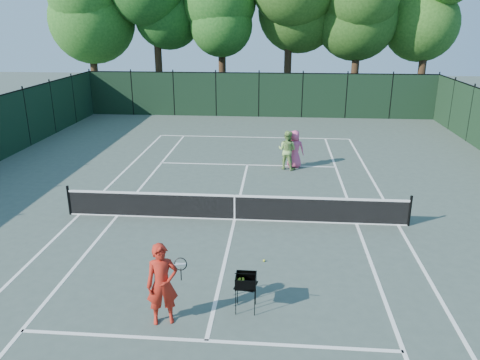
# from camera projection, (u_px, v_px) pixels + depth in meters

# --- Properties ---
(ground) EXTENTS (90.00, 90.00, 0.00)m
(ground) POSITION_uv_depth(u_px,v_px,m) (235.00, 220.00, 16.00)
(ground) COLOR #414F45
(ground) RESTS_ON ground
(sideline_doubles_left) EXTENTS (0.10, 23.77, 0.01)m
(sideline_doubles_left) POSITION_uv_depth(u_px,v_px,m) (79.00, 214.00, 16.43)
(sideline_doubles_left) COLOR white
(sideline_doubles_left) RESTS_ON ground
(sideline_doubles_right) EXTENTS (0.10, 23.77, 0.01)m
(sideline_doubles_right) POSITION_uv_depth(u_px,v_px,m) (398.00, 225.00, 15.56)
(sideline_doubles_right) COLOR white
(sideline_doubles_right) RESTS_ON ground
(sideline_singles_left) EXTENTS (0.10, 23.77, 0.01)m
(sideline_singles_left) POSITION_uv_depth(u_px,v_px,m) (117.00, 216.00, 16.32)
(sideline_singles_left) COLOR white
(sideline_singles_left) RESTS_ON ground
(sideline_singles_right) EXTENTS (0.10, 23.77, 0.01)m
(sideline_singles_right) POSITION_uv_depth(u_px,v_px,m) (357.00, 224.00, 15.67)
(sideline_singles_right) COLOR white
(sideline_singles_right) RESTS_ON ground
(baseline_far) EXTENTS (10.97, 0.10, 0.01)m
(baseline_far) POSITION_uv_depth(u_px,v_px,m) (254.00, 137.00, 27.19)
(baseline_far) COLOR white
(baseline_far) RESTS_ON ground
(service_line_near) EXTENTS (8.23, 0.10, 0.01)m
(service_line_near) POSITION_uv_depth(u_px,v_px,m) (206.00, 341.00, 9.96)
(service_line_near) COLOR white
(service_line_near) RESTS_ON ground
(service_line_far) EXTENTS (8.23, 0.10, 0.01)m
(service_line_far) POSITION_uv_depth(u_px,v_px,m) (247.00, 165.00, 22.03)
(service_line_far) COLOR white
(service_line_far) RESTS_ON ground
(center_service_line) EXTENTS (0.10, 12.80, 0.01)m
(center_service_line) POSITION_uv_depth(u_px,v_px,m) (235.00, 220.00, 15.99)
(center_service_line) COLOR white
(center_service_line) RESTS_ON ground
(tennis_net) EXTENTS (11.69, 0.09, 1.06)m
(tennis_net) POSITION_uv_depth(u_px,v_px,m) (235.00, 207.00, 15.84)
(tennis_net) COLOR black
(tennis_net) RESTS_ON ground
(fence_far) EXTENTS (24.00, 0.05, 3.00)m
(fence_far) POSITION_uv_depth(u_px,v_px,m) (259.00, 95.00, 32.47)
(fence_far) COLOR black
(fence_far) RESTS_ON ground
(tree_2) EXTENTS (6.00, 6.00, 12.40)m
(tree_2) POSITION_uv_depth(u_px,v_px,m) (221.00, 2.00, 34.26)
(tree_2) COLOR black
(tree_2) RESTS_ON ground
(tree_5) EXTENTS (5.80, 5.80, 12.23)m
(tree_5) POSITION_uv_depth(u_px,v_px,m) (430.00, 1.00, 33.37)
(tree_5) COLOR black
(tree_5) RESTS_ON ground
(coach) EXTENTS (0.88, 0.84, 1.92)m
(coach) POSITION_uv_depth(u_px,v_px,m) (162.00, 284.00, 10.31)
(coach) COLOR #B42114
(coach) RESTS_ON ground
(player_pink) EXTENTS (0.90, 0.64, 1.73)m
(player_pink) POSITION_uv_depth(u_px,v_px,m) (295.00, 149.00, 21.43)
(player_pink) COLOR #EA528A
(player_pink) RESTS_ON ground
(player_green) EXTENTS (1.06, 0.97, 1.78)m
(player_green) POSITION_uv_depth(u_px,v_px,m) (287.00, 150.00, 21.17)
(player_green) COLOR #87B55A
(player_green) RESTS_ON ground
(ball_hopper) EXTENTS (0.56, 0.56, 0.91)m
(ball_hopper) POSITION_uv_depth(u_px,v_px,m) (246.00, 281.00, 10.80)
(ball_hopper) COLOR black
(ball_hopper) RESTS_ON ground
(loose_ball_midcourt) EXTENTS (0.07, 0.07, 0.07)m
(loose_ball_midcourt) POSITION_uv_depth(u_px,v_px,m) (264.00, 261.00, 13.21)
(loose_ball_midcourt) COLOR #C1D22B
(loose_ball_midcourt) RESTS_ON ground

